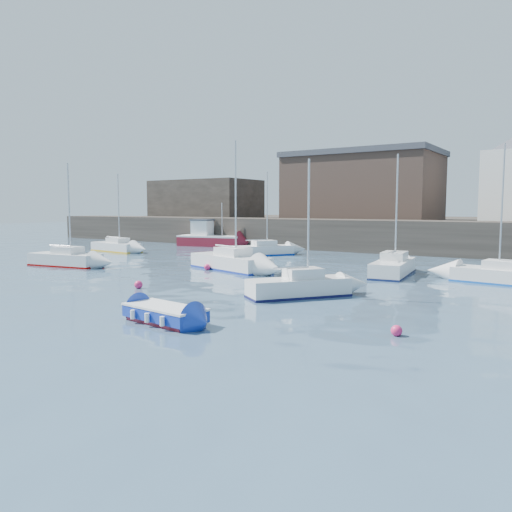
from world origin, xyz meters
The scene contains 17 objects.
water centered at (0.00, 0.00, 0.00)m, with size 220.00×220.00×0.00m, color #2D4760.
quay_wall centered at (0.00, 35.00, 1.50)m, with size 90.00×5.00×3.00m, color #28231E.
land_strip centered at (0.00, 53.00, 1.40)m, with size 90.00×32.00×2.80m, color #28231E.
warehouse centered at (-6.00, 43.00, 6.62)m, with size 16.40×10.40×7.60m.
bldg_west centered at (-28.00, 42.00, 5.30)m, with size 14.00×8.00×5.00m.
blue_dinghy centered at (2.58, 2.04, 0.35)m, with size 3.48×1.96×0.63m.
fishing_boat centered at (-18.93, 31.45, 0.91)m, with size 7.48×4.02×4.70m.
sailboat_a centered at (-15.75, 11.09, 0.51)m, with size 5.81×2.63×7.28m.
sailboat_b centered at (-4.62, 15.88, 0.55)m, with size 6.94×3.99×8.51m.
sailboat_c centered at (4.12, 9.43, 0.49)m, with size 4.16×4.86×6.43m.
sailboat_d centered at (11.90, 19.18, 0.46)m, with size 6.19×2.65×7.66m.
sailboat_e centered at (-22.09, 21.25, 0.48)m, with size 5.84×2.34×7.33m.
sailboat_f centered at (5.43, 19.22, 0.53)m, with size 2.53×5.93×7.47m.
sailboat_h centered at (-8.47, 25.75, 0.47)m, with size 4.74×5.67×7.28m.
buoy_near centered at (-4.02, 7.00, 0.00)m, with size 0.43×0.43×0.43m, color #DC2460.
buoy_mid centered at (10.21, 4.87, 0.00)m, with size 0.38×0.38×0.38m, color #DC2460.
buoy_far centered at (-5.89, 14.96, 0.00)m, with size 0.43×0.43×0.43m, color #DC2460.
Camera 1 is at (15.17, -11.03, 4.19)m, focal length 35.00 mm.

